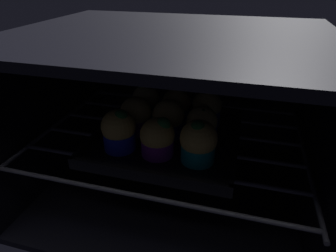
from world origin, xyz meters
TOP-DOWN VIEW (x-y plane):
  - oven_cavity at (0.00, 26.25)cm, footprint 59.00×47.00cm
  - oven_rack at (0.00, 22.00)cm, footprint 54.80×42.00cm
  - baking_tray at (0.00, 20.09)cm, footprint 28.62×28.62cm
  - muffin_row0_col0 at (-7.46, 12.87)cm, footprint 6.42×6.42cm
  - muffin_row0_col1 at (0.32, 12.93)cm, footprint 6.33×6.33cm
  - muffin_row0_col2 at (7.46, 12.86)cm, footprint 6.59×6.59cm
  - muffin_row1_col0 at (-6.75, 19.83)cm, footprint 6.43×6.43cm
  - muffin_row1_col1 at (0.08, 20.37)cm, footprint 6.52×6.52cm
  - muffin_row1_col2 at (6.90, 19.81)cm, footprint 6.03×6.03cm
  - muffin_row2_col0 at (-7.11, 26.91)cm, footprint 6.04×6.04cm
  - muffin_row2_col1 at (-0.29, 27.13)cm, footprint 6.35×6.35cm
  - muffin_row2_col2 at (6.76, 27.27)cm, footprint 6.31×6.31cm

SIDE VIEW (x-z plane):
  - oven_rack at x=0.00cm, z-range 13.20..14.00cm
  - baking_tray at x=0.00cm, z-range 13.59..15.79cm
  - oven_cavity at x=0.00cm, z-range -1.50..35.50cm
  - muffin_row1_col2 at x=6.90cm, z-range 14.96..22.21cm
  - muffin_row0_col1 at x=0.32cm, z-range 14.77..22.46cm
  - muffin_row2_col1 at x=-0.29cm, z-range 14.83..22.61cm
  - muffin_row2_col2 at x=6.76cm, z-range 14.94..22.50cm
  - muffin_row1_col1 at x=0.08cm, z-range 14.98..22.61cm
  - muffin_row2_col0 at x=-7.11cm, z-range 14.80..22.82cm
  - muffin_row1_col0 at x=-6.75cm, z-range 14.98..22.67cm
  - muffin_row0_col2 at x=7.46cm, z-range 14.89..23.16cm
  - muffin_row0_col0 at x=-7.46cm, z-range 14.91..23.25cm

